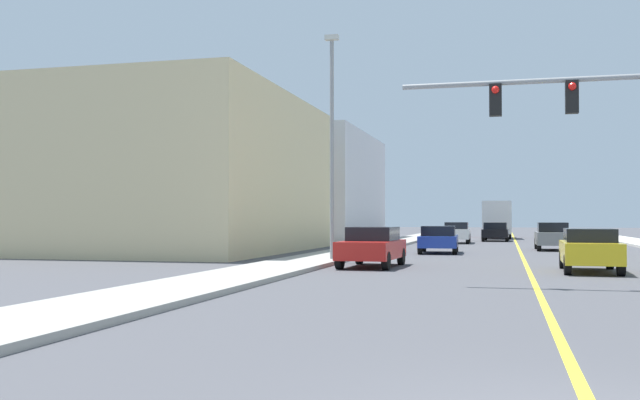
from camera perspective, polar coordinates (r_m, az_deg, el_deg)
name	(u,v)px	position (r m, az deg, el deg)	size (l,w,h in m)	color
ground	(517,246)	(48.12, 15.48, -3.53)	(192.00, 192.00, 0.00)	#47474C
sidewalk_left	(390,243)	(48.70, 5.60, -3.46)	(2.69, 168.00, 0.15)	#9E9B93
lane_marking_center	(517,246)	(48.12, 15.48, -3.52)	(0.16, 144.00, 0.01)	yellow
building_left_near	(172,175)	(39.97, -11.75, 1.96)	(13.90, 18.03, 8.29)	beige
building_left_far	(279,188)	(59.79, -3.30, 0.97)	(15.15, 17.07, 8.63)	silver
street_lamp	(332,136)	(28.86, 0.95, 5.15)	(0.56, 0.28, 9.04)	gray
car_red	(372,246)	(26.13, 4.19, -3.69)	(1.97, 4.13, 1.46)	red
car_black	(496,231)	(57.12, 13.85, -2.45)	(2.06, 4.54, 1.45)	black
car_gray	(552,236)	(41.62, 18.06, -2.75)	(1.78, 4.10, 1.54)	slate
car_white	(457,232)	(51.66, 10.87, -2.55)	(1.88, 4.49, 1.49)	white
car_yellow	(590,249)	(25.19, 20.73, -3.69)	(1.86, 4.14, 1.43)	gold
car_blue	(439,239)	(36.81, 9.45, -3.07)	(2.05, 4.14, 1.38)	#1E389E
delivery_truck	(496,219)	(64.57, 13.88, -1.48)	(2.61, 7.90, 3.24)	red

